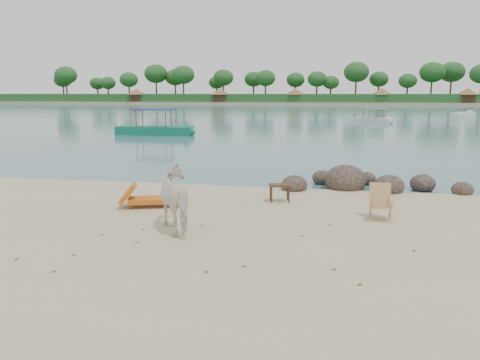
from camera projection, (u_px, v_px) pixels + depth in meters
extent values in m
plane|color=#3B7276|center=(321.00, 109.00, 97.24)|extent=(400.00, 400.00, 0.00)
cube|color=tan|center=(325.00, 102.00, 174.51)|extent=(420.00, 90.00, 1.40)
cube|color=#1E4C1E|center=(324.00, 98.00, 140.36)|extent=(420.00, 18.00, 2.40)
ellipsoid|color=#2E231E|center=(294.00, 186.00, 15.72)|extent=(0.87, 0.96, 0.66)
ellipsoid|color=#2E231E|center=(345.00, 181.00, 16.07)|extent=(1.41, 1.55, 1.06)
ellipsoid|color=#2E231E|center=(389.00, 187.00, 15.44)|extent=(0.99, 1.08, 0.74)
ellipsoid|color=#2E231E|center=(423.00, 184.00, 15.99)|extent=(0.85, 0.93, 0.64)
ellipsoid|color=#2E231E|center=(462.00, 191.00, 15.12)|extent=(0.68, 0.75, 0.51)
ellipsoid|color=#2E231E|center=(322.00, 179.00, 17.20)|extent=(0.74, 0.81, 0.55)
ellipsoid|color=#2E231E|center=(367.00, 179.00, 17.10)|extent=(0.67, 0.73, 0.50)
imported|color=white|center=(180.00, 199.00, 10.97)|extent=(1.74, 1.94, 1.53)
plane|color=brown|center=(17.00, 260.00, 9.12)|extent=(0.11, 0.11, 0.00)
plane|color=brown|center=(334.00, 271.00, 8.59)|extent=(0.11, 0.11, 0.00)
plane|color=brown|center=(102.00, 236.00, 10.69)|extent=(0.14, 0.14, 0.00)
plane|color=brown|center=(302.00, 237.00, 10.57)|extent=(0.11, 0.11, 0.00)
plane|color=brown|center=(329.00, 225.00, 11.54)|extent=(0.13, 0.13, 0.00)
plane|color=brown|center=(414.00, 252.00, 9.60)|extent=(0.13, 0.13, 0.00)
plane|color=brown|center=(206.00, 273.00, 8.46)|extent=(0.13, 0.13, 0.00)
plane|color=brown|center=(360.00, 286.00, 7.90)|extent=(0.14, 0.14, 0.00)
plane|color=brown|center=(74.00, 256.00, 9.34)|extent=(0.14, 0.14, 0.00)
plane|color=brown|center=(54.00, 273.00, 8.48)|extent=(0.13, 0.13, 0.00)
plane|color=brown|center=(137.00, 243.00, 10.16)|extent=(0.13, 0.13, 0.00)
plane|color=brown|center=(202.00, 226.00, 11.47)|extent=(0.12, 0.12, 0.00)
plane|color=brown|center=(280.00, 203.00, 13.91)|extent=(0.14, 0.14, 0.00)
plane|color=brown|center=(143.00, 230.00, 11.12)|extent=(0.14, 0.14, 0.00)
plane|color=brown|center=(245.00, 202.00, 13.97)|extent=(0.10, 0.10, 0.00)
plane|color=brown|center=(244.00, 268.00, 8.74)|extent=(0.10, 0.10, 0.00)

